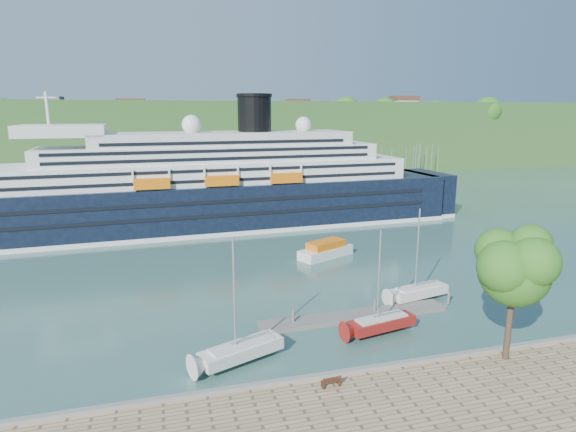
# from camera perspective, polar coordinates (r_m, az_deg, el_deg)

# --- Properties ---
(ground) EXTENTS (400.00, 400.00, 0.00)m
(ground) POSITION_cam_1_polar(r_m,az_deg,el_deg) (39.95, 6.82, -19.13)
(ground) COLOR #325A50
(ground) RESTS_ON ground
(far_hillside) EXTENTS (400.00, 50.00, 24.00)m
(far_hillside) POSITION_cam_1_polar(r_m,az_deg,el_deg) (177.14, -11.18, 9.24)
(far_hillside) COLOR #2C5723
(far_hillside) RESTS_ON ground
(quay_coping) EXTENTS (220.00, 0.50, 0.30)m
(quay_coping) POSITION_cam_1_polar(r_m,az_deg,el_deg) (39.20, 6.98, -17.84)
(quay_coping) COLOR slate
(quay_coping) RESTS_ON promenade
(cruise_ship) EXTENTS (107.11, 20.36, 23.92)m
(cruise_ship) POSITION_cam_1_polar(r_m,az_deg,el_deg) (86.67, -11.17, 6.24)
(cruise_ship) COLOR black
(cruise_ship) RESTS_ON ground
(park_bench) EXTENTS (1.57, 0.72, 0.98)m
(park_bench) POSITION_cam_1_polar(r_m,az_deg,el_deg) (37.33, 5.08, -18.85)
(park_bench) COLOR #4D2616
(park_bench) RESTS_ON promenade
(promenade_tree) EXTENTS (7.32, 7.32, 12.13)m
(promenade_tree) POSITION_cam_1_polar(r_m,az_deg,el_deg) (42.36, 25.08, -7.80)
(promenade_tree) COLOR #2B6A1B
(promenade_tree) RESTS_ON promenade
(floating_pontoon) EXTENTS (20.01, 2.89, 0.44)m
(floating_pontoon) POSITION_cam_1_polar(r_m,az_deg,el_deg) (50.91, 7.95, -11.63)
(floating_pontoon) COLOR slate
(floating_pontoon) RESTS_ON ground
(sailboat_white_near) EXTENTS (8.39, 5.10, 10.50)m
(sailboat_white_near) POSITION_cam_1_polar(r_m,az_deg,el_deg) (40.43, -5.66, -10.35)
(sailboat_white_near) COLOR silver
(sailboat_white_near) RESTS_ON ground
(sailboat_red) EXTENTS (7.80, 3.53, 9.74)m
(sailboat_red) POSITION_cam_1_polar(r_m,az_deg,el_deg) (46.39, 11.20, -7.99)
(sailboat_red) COLOR maroon
(sailboat_red) RESTS_ON ground
(sailboat_white_far) EXTENTS (8.06, 3.74, 10.06)m
(sailboat_white_far) POSITION_cam_1_polar(r_m,az_deg,el_deg) (55.20, 15.46, -4.73)
(sailboat_white_far) COLOR silver
(sailboat_white_far) RESTS_ON ground
(tender_launch) EXTENTS (9.11, 6.35, 2.40)m
(tender_launch) POSITION_cam_1_polar(r_m,az_deg,el_deg) (70.28, 4.49, -3.91)
(tender_launch) COLOR orange
(tender_launch) RESTS_ON ground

